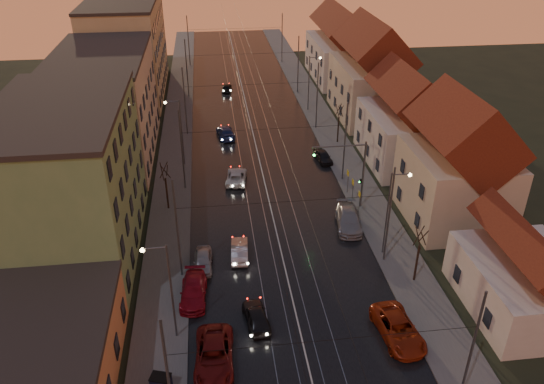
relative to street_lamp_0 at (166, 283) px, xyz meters
name	(u,v)px	position (x,y,z in m)	size (l,w,h in m)	color
ground	(303,346)	(9.10, -2.00, -4.89)	(160.00, 160.00, 0.00)	black
road	(252,129)	(9.10, 38.00, -4.87)	(16.00, 120.00, 0.04)	black
sidewalk_left	(177,132)	(-0.90, 38.00, -4.81)	(4.00, 120.00, 0.15)	#4C4C4C
sidewalk_right	(324,125)	(19.10, 38.00, -4.81)	(4.00, 120.00, 0.15)	#4C4C4C
tram_rail_0	(236,129)	(6.90, 38.00, -4.83)	(0.06, 120.00, 0.03)	gray
tram_rail_1	(246,129)	(8.33, 38.00, -4.83)	(0.06, 120.00, 0.03)	gray
tram_rail_2	(258,128)	(9.87, 38.00, -4.83)	(0.06, 120.00, 0.03)	gray
tram_rail_3	(268,128)	(11.30, 38.00, -4.83)	(0.06, 120.00, 0.03)	gray
apartment_left_0	(27,370)	(-8.40, -4.00, -2.64)	(10.00, 14.00, 4.50)	#C2764D
apartment_left_1	(69,185)	(-8.40, 12.00, 1.61)	(10.00, 18.00, 13.00)	#5C8957
apartment_left_2	(106,107)	(-8.40, 32.00, 1.11)	(10.00, 20.00, 12.00)	#B5A98C
apartment_left_3	(128,48)	(-8.40, 56.00, 2.11)	(10.00, 24.00, 14.00)	tan
house_right_0	(527,277)	(26.10, 0.00, -1.96)	(8.16, 10.20, 5.80)	beige
house_right_1	(457,168)	(26.10, 13.00, 0.56)	(8.67, 10.20, 10.80)	#BCAD90
house_right_2	(408,124)	(26.10, 26.00, -0.24)	(9.18, 12.24, 9.20)	beige
house_right_3	(371,76)	(26.10, 41.00, 0.92)	(9.18, 14.28, 11.50)	#BCAD90
house_right_4	(341,49)	(26.10, 59.00, 0.16)	(9.18, 16.32, 10.00)	beige
catenary_pole_l_0	(169,382)	(0.50, -8.00, -0.39)	(0.16, 0.16, 9.00)	#595B60
catenary_pole_r_0	(471,352)	(17.70, -8.00, -0.39)	(0.16, 0.16, 9.00)	#595B60
catenary_pole_l_1	(177,230)	(0.50, 7.00, -0.39)	(0.16, 0.16, 9.00)	#595B60
catenary_pole_r_1	(389,216)	(17.70, 7.00, -0.39)	(0.16, 0.16, 9.00)	#595B60
catenary_pole_l_2	(182,151)	(0.50, 22.00, -0.39)	(0.16, 0.16, 9.00)	#595B60
catenary_pole_r_2	(345,143)	(17.70, 22.00, -0.39)	(0.16, 0.16, 9.00)	#595B60
catenary_pole_l_3	(185,102)	(0.50, 37.00, -0.39)	(0.16, 0.16, 9.00)	#595B60
catenary_pole_r_3	(317,97)	(17.70, 37.00, -0.39)	(0.16, 0.16, 9.00)	#595B60
catenary_pole_l_4	(187,69)	(0.50, 52.00, -0.39)	(0.16, 0.16, 9.00)	#595B60
catenary_pole_r_4	(298,65)	(17.70, 52.00, -0.39)	(0.16, 0.16, 9.00)	#595B60
catenary_pole_l_5	(188,41)	(0.50, 70.00, -0.39)	(0.16, 0.16, 9.00)	#595B60
catenary_pole_r_5	(282,38)	(17.70, 70.00, -0.39)	(0.16, 0.16, 9.00)	#595B60
street_lamp_0	(166,283)	(0.00, 0.00, 0.00)	(1.75, 0.32, 8.00)	#595B60
street_lamp_1	(392,206)	(18.21, 8.00, 0.00)	(1.75, 0.32, 8.00)	#595B60
street_lamp_2	(179,126)	(0.00, 28.00, 0.00)	(1.75, 0.32, 8.00)	#595B60
street_lamp_3	(311,78)	(18.21, 44.00, 0.00)	(1.75, 0.32, 8.00)	#595B60
traffic_light_mast	(354,167)	(17.10, 16.00, -0.29)	(5.30, 0.32, 7.20)	#595B60
bare_tree_0	(166,187)	(-1.09, 18.00, -2.40)	(1.09, 1.09, 5.11)	black
bare_tree_1	(418,256)	(19.31, 4.00, -2.40)	(1.09, 1.09, 5.11)	black
bare_tree_2	(338,125)	(19.51, 32.00, -2.40)	(1.09, 1.09, 5.11)	black
driving_car_0	(256,316)	(6.07, 0.71, -4.21)	(1.59, 3.94, 1.34)	black
driving_car_1	(240,250)	(5.43, 9.12, -4.22)	(1.42, 4.07, 1.34)	#9F9EA4
driving_car_2	(236,176)	(6.06, 23.07, -4.25)	(2.10, 4.56, 1.27)	silver
driving_car_3	(226,132)	(5.47, 35.52, -4.19)	(1.95, 4.81, 1.40)	navy
driving_car_4	(227,88)	(6.50, 54.20, -4.27)	(1.45, 3.61, 1.23)	black
parked_left_1	(214,355)	(2.90, -2.79, -4.12)	(2.56, 5.54, 1.54)	#5F1110
parked_left_2	(194,291)	(1.50, 4.08, -4.18)	(1.97, 4.84, 1.41)	maroon
parked_left_3	(203,261)	(2.27, 8.03, -4.23)	(1.54, 3.82, 1.30)	#9E9EA3
parked_right_0	(398,329)	(15.89, -1.90, -4.13)	(2.51, 5.43, 1.51)	maroon
parked_right_1	(348,219)	(16.01, 12.69, -4.10)	(2.20, 5.41, 1.57)	#98989D
parked_right_2	(323,156)	(16.59, 26.91, -4.26)	(1.48, 3.67, 1.25)	black
dumpster	(161,384)	(-0.47, -4.67, -4.19)	(1.20, 0.80, 1.10)	black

